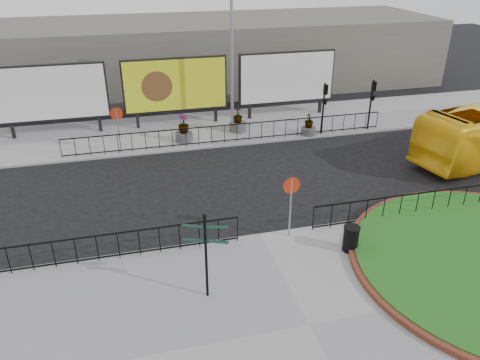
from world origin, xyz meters
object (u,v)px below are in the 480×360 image
object	(u,v)px
billboard_mid	(175,85)
fingerpost_sign	(206,248)
lamp_post	(232,51)
planter_b	(238,123)
planter_c	(309,126)
litter_bin	(351,238)
planter_a	(184,131)

from	to	relation	value
billboard_mid	fingerpost_sign	xyz separation A→B (m)	(-1.14, -15.96, -0.67)
lamp_post	fingerpost_sign	distance (m)	14.87
lamp_post	fingerpost_sign	bearing A→B (deg)	-106.53
billboard_mid	lamp_post	bearing A→B (deg)	-33.25
fingerpost_sign	planter_b	world-z (taller)	fingerpost_sign
billboard_mid	planter_c	size ratio (longest dim) A/B	4.54
billboard_mid	fingerpost_sign	world-z (taller)	billboard_mid
fingerpost_sign	litter_bin	distance (m)	5.73
planter_a	planter_b	world-z (taller)	planter_a
planter_b	planter_a	bearing A→B (deg)	-165.90
lamp_post	planter_c	xyz separation A→B (m)	(4.17, -1.60, -4.18)
fingerpost_sign	planter_a	size ratio (longest dim) A/B	1.87
planter_a	planter_c	distance (m)	7.22
planter_a	planter_b	size ratio (longest dim) A/B	1.08
billboard_mid	planter_c	world-z (taller)	billboard_mid
litter_bin	planter_c	size ratio (longest dim) A/B	0.72
lamp_post	litter_bin	size ratio (longest dim) A/B	9.40
litter_bin	planter_a	world-z (taller)	planter_a
billboard_mid	planter_a	size ratio (longest dim) A/B	3.88
billboard_mid	planter_c	xyz separation A→B (m)	(7.18, -3.57, -1.95)
lamp_post	planter_a	distance (m)	5.14
planter_c	lamp_post	bearing A→B (deg)	159.02
litter_bin	planter_a	distance (m)	12.75
lamp_post	planter_b	size ratio (longest dim) A/B	6.25
planter_c	planter_b	bearing A→B (deg)	157.35
billboard_mid	litter_bin	xyz separation A→B (m)	(4.32, -14.81, -1.98)
billboard_mid	planter_a	distance (m)	3.37
planter_c	fingerpost_sign	bearing A→B (deg)	-123.90
billboard_mid	planter_a	bearing A→B (deg)	-90.00
billboard_mid	planter_b	size ratio (longest dim) A/B	4.20
litter_bin	planter_c	world-z (taller)	planter_c
fingerpost_sign	planter_b	xyz separation A→B (m)	(4.49, 13.98, -1.29)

